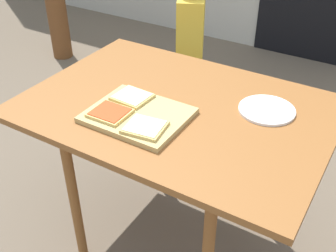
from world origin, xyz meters
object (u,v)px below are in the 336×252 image
object	(u,v)px
plate_white_right	(267,110)
child_left	(190,51)
pizza_slice_near_right	(146,127)
pizza_slice_far_left	(132,97)
pizza_slice_near_left	(110,113)
cutting_board	(138,115)
dining_table	(176,121)

from	to	relation	value
plate_white_right	child_left	distance (m)	0.90
pizza_slice_near_right	pizza_slice_far_left	distance (m)	0.21
pizza_slice_near_left	pizza_slice_near_right	distance (m)	0.16
pizza_slice_far_left	child_left	size ratio (longest dim) A/B	0.13
pizza_slice_near_left	child_left	bearing A→B (deg)	101.21
cutting_board	pizza_slice_near_right	bearing A→B (deg)	-40.31
dining_table	plate_white_right	xyz separation A→B (m)	(0.31, 0.14, 0.08)
cutting_board	pizza_slice_near_right	distance (m)	0.11
pizza_slice_near_right	child_left	bearing A→B (deg)	109.97
cutting_board	child_left	distance (m)	0.94
dining_table	cutting_board	size ratio (longest dim) A/B	3.30
child_left	pizza_slice_far_left	bearing A→B (deg)	-76.85
dining_table	cutting_board	xyz separation A→B (m)	(-0.08, -0.15, 0.08)
cutting_board	pizza_slice_far_left	size ratio (longest dim) A/B	2.49
plate_white_right	pizza_slice_far_left	bearing A→B (deg)	-155.62
pizza_slice_far_left	cutting_board	bearing A→B (deg)	-43.92
child_left	pizza_slice_near_left	bearing A→B (deg)	-78.79
pizza_slice_near_left	pizza_slice_far_left	size ratio (longest dim) A/B	0.97
dining_table	pizza_slice_far_left	distance (m)	0.20
dining_table	child_left	xyz separation A→B (m)	(-0.34, 0.74, -0.07)
plate_white_right	child_left	size ratio (longest dim) A/B	0.20
dining_table	cutting_board	world-z (taller)	cutting_board
dining_table	child_left	distance (m)	0.82
pizza_slice_far_left	pizza_slice_near_left	bearing A→B (deg)	-91.15
dining_table	plate_white_right	size ratio (longest dim) A/B	5.50
cutting_board	child_left	xyz separation A→B (m)	(-0.27, 0.89, -0.15)
dining_table	pizza_slice_near_right	distance (m)	0.24
pizza_slice_near_left	pizza_slice_far_left	xyz separation A→B (m)	(0.00, 0.13, 0.00)
pizza_slice_near_left	plate_white_right	distance (m)	0.58
pizza_slice_near_left	pizza_slice_far_left	distance (m)	0.13
pizza_slice_far_left	child_left	distance (m)	0.86
pizza_slice_near_right	plate_white_right	bearing A→B (deg)	49.26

